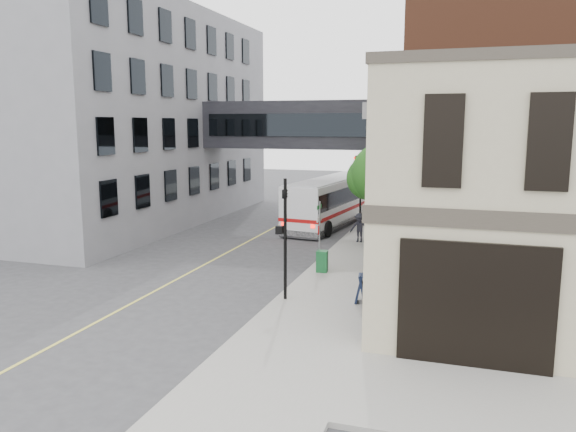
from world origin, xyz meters
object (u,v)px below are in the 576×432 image
Objects in this scene: pedestrian_c at (359,228)px; sandwich_board at (361,288)px; bus at (332,199)px; pedestrian_a at (375,237)px; pedestrian_b at (387,226)px; newspaper_box at (322,261)px.

pedestrian_c is 10.65m from sandwich_board.
bus is 7.13× the size of pedestrian_c.
pedestrian_a is 2.71m from pedestrian_c.
bus is 6.21× the size of pedestrian_b.
pedestrian_b is at bearing -50.96° from bus.
pedestrian_b reaches higher than pedestrian_a.
pedestrian_c is at bearing 125.70° from pedestrian_a.
pedestrian_a is (4.13, -8.02, -0.74)m from bus.
pedestrian_b is at bearing 70.84° from newspaper_box.
pedestrian_b reaches higher than sandwich_board.
pedestrian_b is (4.38, -5.40, -0.62)m from bus.
sandwich_board is (2.40, -3.71, 0.05)m from newspaper_box.
bus reaches higher than pedestrian_b.
bus reaches higher than sandwich_board.
newspaper_box is 0.90× the size of sandwich_board.
bus is 6.98m from pedestrian_b.
pedestrian_b reaches higher than newspaper_box.
pedestrian_c is 1.69× the size of newspaper_box.
pedestrian_b is at bearing 11.30° from pedestrian_c.
sandwich_board is (0.77, -8.04, -0.27)m from pedestrian_a.
bus is 6.35m from pedestrian_c.
bus is 7.17× the size of pedestrian_a.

